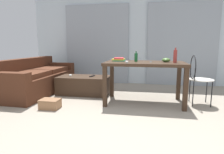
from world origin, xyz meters
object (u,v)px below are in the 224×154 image
object	(u,v)px
couch	(37,79)
book_stack	(119,59)
scissors	(151,62)
tv_remote_secondary	(70,75)
wire_chair	(197,75)
shoebox	(50,104)
bottle_far	(175,56)
bowl	(166,60)
tv_remote_primary	(92,76)
coffee_table	(84,85)
craft_table	(144,68)
bottle_near	(136,57)
tv_remote_on_table	(127,62)

from	to	relation	value
couch	book_stack	size ratio (longest dim) A/B	7.40
book_stack	couch	bearing A→B (deg)	172.46
scissors	tv_remote_secondary	world-z (taller)	scissors
wire_chair	shoebox	distance (m)	2.56
tv_remote_secondary	bottle_far	bearing A→B (deg)	-34.21
bowl	book_stack	xyz separation A→B (m)	(-0.85, 0.09, -0.01)
tv_remote_primary	shoebox	world-z (taller)	tv_remote_primary
couch	coffee_table	xyz separation A→B (m)	(1.07, 0.06, -0.11)
couch	tv_remote_secondary	bearing A→B (deg)	5.71
book_stack	tv_remote_primary	distance (m)	0.79
coffee_table	shoebox	size ratio (longest dim) A/B	3.41
craft_table	tv_remote_secondary	xyz separation A→B (m)	(-1.59, 0.46, -0.25)
book_stack	scissors	xyz separation A→B (m)	(0.59, -0.13, -0.03)
coffee_table	bottle_near	world-z (taller)	bottle_near
tv_remote_on_table	shoebox	bearing A→B (deg)	-173.80
tv_remote_on_table	tv_remote_primary	size ratio (longest dim) A/B	0.93
book_stack	tv_remote_primary	world-z (taller)	book_stack
craft_table	book_stack	distance (m)	0.51
wire_chair	bottle_far	bearing A→B (deg)	-160.66
tv_remote_on_table	bottle_far	bearing A→B (deg)	-2.51
craft_table	book_stack	xyz separation A→B (m)	(-0.48, 0.14, 0.13)
tv_remote_secondary	tv_remote_on_table	bearing A→B (deg)	-47.31
couch	bottle_near	distance (m)	2.27
bottle_far	tv_remote_on_table	size ratio (longest dim) A/B	1.56
coffee_table	book_stack	bearing A→B (deg)	-20.83
couch	bottle_near	xyz separation A→B (m)	(2.18, -0.31, 0.52)
craft_table	wire_chair	world-z (taller)	wire_chair
couch	scissors	xyz separation A→B (m)	(2.45, -0.37, 0.45)
scissors	couch	bearing A→B (deg)	171.36
book_stack	bottle_near	bearing A→B (deg)	-11.31
couch	tv_remote_on_table	distance (m)	2.17
couch	craft_table	bearing A→B (deg)	-9.28
scissors	coffee_table	bearing A→B (deg)	162.78
coffee_table	couch	bearing A→B (deg)	-176.93
tv_remote_secondary	shoebox	world-z (taller)	tv_remote_secondary
wire_chair	tv_remote_on_table	size ratio (longest dim) A/B	5.37
coffee_table	scissors	world-z (taller)	scissors
coffee_table	wire_chair	size ratio (longest dim) A/B	1.25
couch	tv_remote_primary	distance (m)	1.25
craft_table	tv_remote_on_table	xyz separation A→B (m)	(-0.30, -0.20, 0.11)
bottle_near	tv_remote_on_table	distance (m)	0.31
coffee_table	craft_table	world-z (taller)	craft_table
bowl	bottle_near	bearing A→B (deg)	177.71
tv_remote_primary	tv_remote_secondary	bearing A→B (deg)	-164.41
couch	tv_remote_secondary	size ratio (longest dim) A/B	14.27
tv_remote_secondary	shoebox	xyz separation A→B (m)	(0.07, -1.06, -0.31)
scissors	bottle_far	bearing A→B (deg)	-9.81
coffee_table	bowl	size ratio (longest dim) A/B	7.52
tv_remote_on_table	tv_remote_secondary	distance (m)	1.49
wire_chair	bottle_far	size ratio (longest dim) A/B	3.44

